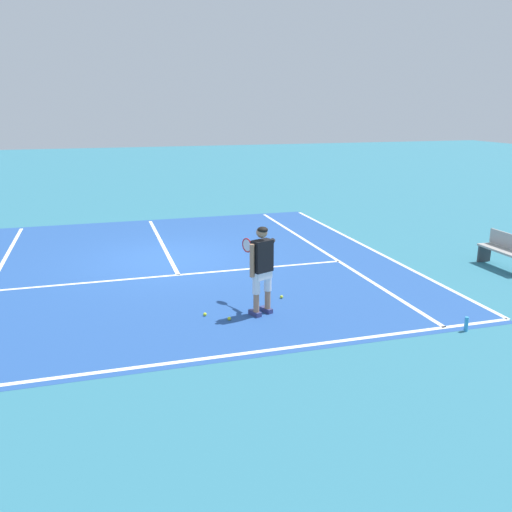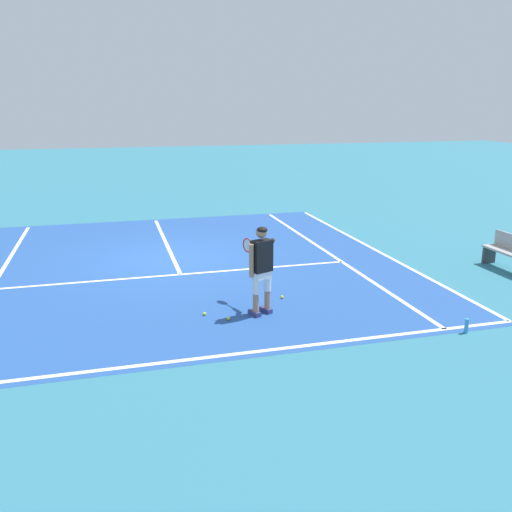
# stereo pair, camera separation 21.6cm
# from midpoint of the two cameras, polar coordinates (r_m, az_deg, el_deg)

# --- Properties ---
(ground_plane) EXTENTS (80.00, 80.00, 0.00)m
(ground_plane) POSITION_cam_midpoint_polar(r_m,az_deg,el_deg) (14.29, -9.47, -0.28)
(ground_plane) COLOR teal
(court_inner_surface) EXTENTS (10.98, 11.28, 0.00)m
(court_inner_surface) POSITION_cam_midpoint_polar(r_m,az_deg,el_deg) (13.80, -9.20, -0.83)
(court_inner_surface) COLOR #234C93
(court_inner_surface) RESTS_ON ground
(line_baseline) EXTENTS (10.98, 0.10, 0.01)m
(line_baseline) POSITION_cam_midpoint_polar(r_m,az_deg,el_deg) (8.77, -4.42, -10.48)
(line_baseline) COLOR white
(line_baseline) RESTS_ON ground
(line_service) EXTENTS (8.23, 0.10, 0.01)m
(line_service) POSITION_cam_midpoint_polar(r_m,az_deg,el_deg) (12.89, -8.64, -1.98)
(line_service) COLOR white
(line_service) RESTS_ON ground
(line_centre_service) EXTENTS (0.10, 6.40, 0.01)m
(line_centre_service) POSITION_cam_midpoint_polar(r_m,az_deg,el_deg) (15.95, -10.27, 1.36)
(line_centre_service) COLOR white
(line_centre_service) RESTS_ON ground
(line_singles_right) EXTENTS (0.10, 10.88, 0.01)m
(line_singles_right) POSITION_cam_midpoint_polar(r_m,az_deg,el_deg) (14.85, 6.72, 0.45)
(line_singles_right) COLOR white
(line_singles_right) RESTS_ON ground
(line_doubles_right) EXTENTS (0.10, 10.88, 0.01)m
(line_doubles_right) POSITION_cam_midpoint_polar(r_m,az_deg,el_deg) (15.43, 11.42, 0.82)
(line_doubles_right) COLOR white
(line_doubles_right) RESTS_ON ground
(tennis_player) EXTENTS (0.57, 1.23, 1.71)m
(tennis_player) POSITION_cam_midpoint_polar(r_m,az_deg,el_deg) (10.11, -0.04, -0.88)
(tennis_player) COLOR navy
(tennis_player) RESTS_ON ground
(tennis_ball_near_feet) EXTENTS (0.07, 0.07, 0.07)m
(tennis_ball_near_feet) POSITION_cam_midpoint_polar(r_m,az_deg,el_deg) (10.37, -5.99, -6.11)
(tennis_ball_near_feet) COLOR #CCE02D
(tennis_ball_near_feet) RESTS_ON ground
(tennis_ball_by_baseline) EXTENTS (0.07, 0.07, 0.07)m
(tennis_ball_by_baseline) POSITION_cam_midpoint_polar(r_m,az_deg,el_deg) (10.14, -3.45, -6.58)
(tennis_ball_by_baseline) COLOR #CCE02D
(tennis_ball_by_baseline) RESTS_ON ground
(tennis_ball_mid_court) EXTENTS (0.07, 0.07, 0.07)m
(tennis_ball_mid_court) POSITION_cam_midpoint_polar(r_m,az_deg,el_deg) (11.23, 2.15, -4.31)
(tennis_ball_mid_court) COLOR #CCE02D
(tennis_ball_mid_court) RESTS_ON ground
(courtside_bench) EXTENTS (0.40, 1.40, 0.85)m
(courtside_bench) POSITION_cam_midpoint_polar(r_m,az_deg,el_deg) (14.43, 24.30, 0.53)
(courtside_bench) COLOR #9E9993
(courtside_bench) RESTS_ON ground
(water_bottle) EXTENTS (0.07, 0.07, 0.26)m
(water_bottle) POSITION_cam_midpoint_polar(r_m,az_deg,el_deg) (10.27, 20.66, -6.72)
(water_bottle) COLOR #3393D6
(water_bottle) RESTS_ON ground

